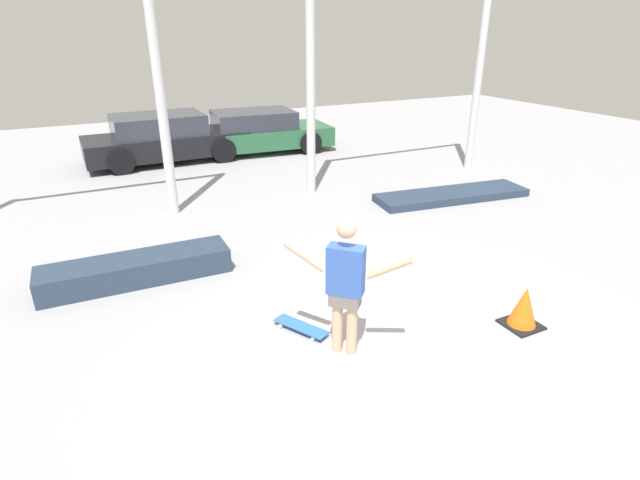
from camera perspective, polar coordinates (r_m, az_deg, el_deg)
ground_plane at (r=6.57m, az=9.14°, el=-10.97°), size 36.00×36.00×0.00m
skateboarder at (r=5.76m, az=2.93°, el=-4.77°), size 1.14×1.12×1.73m
skateboard at (r=6.59m, az=-2.20°, el=-9.87°), size 0.55×0.78×0.08m
grind_box at (r=8.25m, az=-20.23°, el=-3.14°), size 2.84×0.75×0.39m
manual_pad at (r=11.86m, az=14.82°, el=4.99°), size 3.68×1.38×0.17m
canopy_support_right at (r=12.64m, az=9.67°, el=22.85°), size 5.04×0.20×6.04m
parked_car_black at (r=15.32m, az=-17.36°, el=11.01°), size 4.52×2.06×1.35m
parked_car_green at (r=15.92m, az=-7.10°, el=12.17°), size 4.47×2.22×1.26m
traffic_cone at (r=7.10m, az=22.28°, el=-7.15°), size 0.46×0.46×0.57m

